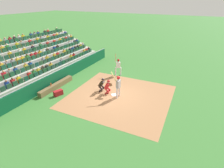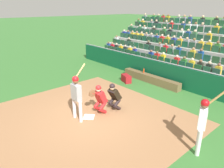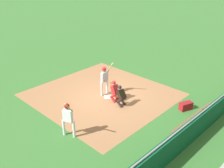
# 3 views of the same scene
# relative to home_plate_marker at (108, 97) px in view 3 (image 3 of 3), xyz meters

# --- Properties ---
(ground_plane) EXTENTS (160.00, 160.00, 0.00)m
(ground_plane) POSITION_rel_home_plate_marker_xyz_m (0.00, 0.00, -0.02)
(ground_plane) COLOR #366E2F
(infield_dirt_patch) EXTENTS (7.81, 8.08, 0.01)m
(infield_dirt_patch) POSITION_rel_home_plate_marker_xyz_m (0.00, 0.50, -0.01)
(infield_dirt_patch) COLOR #9D6C47
(infield_dirt_patch) RESTS_ON ground_plane
(home_plate_marker) EXTENTS (0.62, 0.62, 0.02)m
(home_plate_marker) POSITION_rel_home_plate_marker_xyz_m (0.00, 0.00, 0.00)
(home_plate_marker) COLOR white
(home_plate_marker) RESTS_ON infield_dirt_patch
(batter_at_plate) EXTENTS (0.62, 0.71, 2.19)m
(batter_at_plate) POSITION_rel_home_plate_marker_xyz_m (0.15, 0.42, 1.13)
(batter_at_plate) COLOR silver
(batter_at_plate) RESTS_ON ground_plane
(catcher_crouching) EXTENTS (0.48, 0.73, 1.29)m
(catcher_crouching) POSITION_rel_home_plate_marker_xyz_m (0.01, -0.56, 0.70)
(catcher_crouching) COLOR red
(catcher_crouching) RESTS_ON ground_plane
(home_plate_umpire) EXTENTS (0.48, 0.52, 1.25)m
(home_plate_umpire) POSITION_rel_home_plate_marker_xyz_m (-0.14, -1.22, 0.67)
(home_plate_umpire) COLOR black
(home_plate_umpire) RESTS_ON ground_plane
(dugout_wall) EXTENTS (17.24, 0.24, 1.26)m
(dugout_wall) POSITION_rel_home_plate_marker_xyz_m (0.00, -5.70, 0.59)
(dugout_wall) COLOR #0D4B2D
(dugout_wall) RESTS_ON ground_plane
(dugout_bench) EXTENTS (3.95, 0.40, 0.44)m
(dugout_bench) POSITION_rel_home_plate_marker_xyz_m (1.14, -5.15, 0.20)
(dugout_bench) COLOR brown
(dugout_bench) RESTS_ON ground_plane
(water_bottle_on_bench) EXTENTS (0.07, 0.07, 0.27)m
(water_bottle_on_bench) POSITION_rel_home_plate_marker_xyz_m (1.71, -5.19, 0.56)
(water_bottle_on_bench) COLOR #D74217
(water_bottle_on_bench) RESTS_ON dugout_bench
(equipment_duffel_bag) EXTENTS (0.82, 0.59, 0.44)m
(equipment_duffel_bag) POSITION_rel_home_plate_marker_xyz_m (2.09, -4.09, 0.20)
(equipment_duffel_bag) COLOR maroon
(equipment_duffel_bag) RESTS_ON ground_plane
(on_deck_batter) EXTENTS (0.65, 0.86, 2.13)m
(on_deck_batter) POSITION_rel_home_plate_marker_xyz_m (-3.93, -1.46, 1.07)
(on_deck_batter) COLOR silver
(on_deck_batter) RESTS_ON ground_plane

